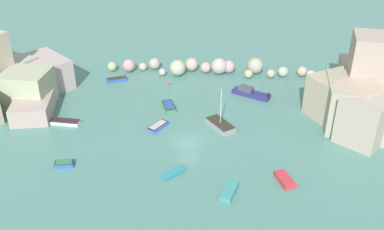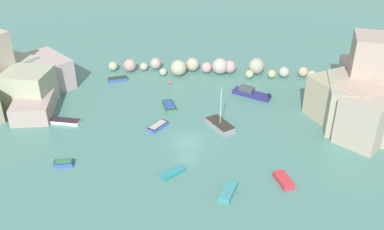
% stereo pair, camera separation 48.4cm
% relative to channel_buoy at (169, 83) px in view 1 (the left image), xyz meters
% --- Properties ---
extents(cove_water, '(160.00, 160.00, 0.00)m').
position_rel_channel_buoy_xyz_m(cove_water, '(4.71, -16.92, -0.23)').
color(cove_water, '#497E73').
rests_on(cove_water, ground).
extents(cliff_headland_right, '(16.97, 20.28, 11.71)m').
position_rel_channel_buoy_xyz_m(cliff_headland_right, '(28.91, -8.09, 3.53)').
color(cliff_headland_right, '#AD948C').
rests_on(cliff_headland_right, ground).
extents(rock_breakwater, '(35.29, 4.69, 2.75)m').
position_rel_channel_buoy_xyz_m(rock_breakwater, '(6.21, 4.77, 0.92)').
color(rock_breakwater, '#9FA97B').
rests_on(rock_breakwater, ground).
extents(channel_buoy, '(0.45, 0.45, 0.45)m').
position_rel_channel_buoy_xyz_m(channel_buoy, '(0.00, 0.00, 0.00)').
color(channel_buoy, '#E04C28').
rests_on(channel_buoy, cove_water).
extents(moored_boat_0, '(2.38, 1.51, 0.59)m').
position_rel_channel_buoy_xyz_m(moored_boat_0, '(-9.54, -23.31, 0.08)').
color(moored_boat_0, '#3354AE').
rests_on(moored_boat_0, cove_water).
extents(moored_boat_1, '(4.30, 4.77, 5.83)m').
position_rel_channel_buoy_xyz_m(moored_boat_1, '(8.69, -12.97, 0.21)').
color(moored_boat_1, gray).
rests_on(moored_boat_1, cove_water).
extents(moored_boat_2, '(2.57, 3.61, 0.59)m').
position_rel_channel_buoy_xyz_m(moored_boat_2, '(1.01, -8.05, 0.08)').
color(moored_boat_2, '#3A7C4D').
rests_on(moored_boat_2, cove_water).
extents(moored_boat_3, '(2.36, 3.29, 0.64)m').
position_rel_channel_buoy_xyz_m(moored_boat_3, '(16.31, -24.09, 0.09)').
color(moored_boat_3, '#BE2F38').
rests_on(moored_boat_3, cove_water).
extents(moored_boat_4, '(6.07, 4.12, 1.33)m').
position_rel_channel_buoy_xyz_m(moored_boat_4, '(12.99, -2.95, 0.25)').
color(moored_boat_4, navy).
rests_on(moored_boat_4, cove_water).
extents(moored_boat_5, '(2.92, 2.96, 0.43)m').
position_rel_channel_buoy_xyz_m(moored_boat_5, '(3.57, -23.81, -0.01)').
color(moored_boat_5, teal).
rests_on(moored_boat_5, cove_water).
extents(moored_boat_6, '(2.11, 3.55, 0.59)m').
position_rel_channel_buoy_xyz_m(moored_boat_6, '(10.12, -26.64, 0.07)').
color(moored_boat_6, teal).
rests_on(moored_boat_6, cove_water).
extents(moored_boat_7, '(3.36, 2.30, 0.54)m').
position_rel_channel_buoy_xyz_m(moored_boat_7, '(-8.81, 0.42, 0.04)').
color(moored_boat_7, '#2F4EAD').
rests_on(moored_boat_7, cove_water).
extents(moored_boat_8, '(4.16, 1.62, 0.51)m').
position_rel_channel_buoy_xyz_m(moored_boat_8, '(-12.72, -13.72, 0.03)').
color(moored_boat_8, white).
rests_on(moored_boat_8, cove_water).
extents(moored_boat_9, '(2.61, 3.32, 0.57)m').
position_rel_channel_buoy_xyz_m(moored_boat_9, '(0.26, -13.82, 0.07)').
color(moored_boat_9, '#3B5EBC').
rests_on(moored_boat_9, cove_water).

